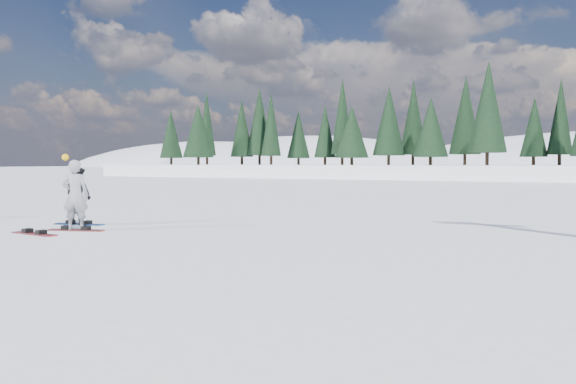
# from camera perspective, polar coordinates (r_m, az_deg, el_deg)

# --- Properties ---
(ground) EXTENTS (420.00, 420.00, 0.00)m
(ground) POSITION_cam_1_polar(r_m,az_deg,el_deg) (14.97, -25.28, -4.11)
(ground) COLOR white
(ground) RESTS_ON ground
(alpine_backdrop) EXTENTS (412.50, 227.00, 53.20)m
(alpine_backdrop) POSITION_cam_1_polar(r_m,az_deg,el_deg) (200.32, 19.74, -1.69)
(alpine_backdrop) COLOR white
(alpine_backdrop) RESTS_ON ground
(snowboarder_woman) EXTENTS (0.80, 0.69, 2.01)m
(snowboarder_woman) POSITION_cam_1_polar(r_m,az_deg,el_deg) (15.61, -20.80, -0.28)
(snowboarder_woman) COLOR #949499
(snowboarder_woman) RESTS_ON ground
(snowboarder_man) EXTENTS (0.84, 0.68, 1.65)m
(snowboarder_man) POSITION_cam_1_polar(r_m,az_deg,el_deg) (17.11, -20.52, -0.38)
(snowboarder_man) COLOR black
(snowboarder_man) RESTS_ON ground
(snowboard_woman) EXTENTS (1.52, 0.70, 0.03)m
(snowboard_woman) POSITION_cam_1_polar(r_m,az_deg,el_deg) (15.69, -20.73, -3.65)
(snowboard_woman) COLOR maroon
(snowboard_woman) RESTS_ON ground
(snowboard_man) EXTENTS (1.53, 0.57, 0.03)m
(snowboard_man) POSITION_cam_1_polar(r_m,az_deg,el_deg) (17.17, -20.47, -3.09)
(snowboard_man) COLOR #1C4E9E
(snowboard_man) RESTS_ON ground
(snowboard_loose_b) EXTENTS (1.52, 0.44, 0.03)m
(snowboard_loose_b) POSITION_cam_1_polar(r_m,az_deg,el_deg) (15.28, -24.38, -3.90)
(snowboard_loose_b) COLOR maroon
(snowboard_loose_b) RESTS_ON ground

